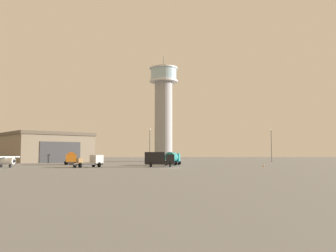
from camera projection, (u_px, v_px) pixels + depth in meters
name	position (u px, v px, depth m)	size (l,w,h in m)	color
ground_plane	(174.00, 168.00, 67.52)	(400.00, 400.00, 0.00)	slate
control_tower	(164.00, 108.00, 125.65)	(9.91, 9.91, 37.01)	gray
hangar	(47.00, 147.00, 114.37)	(31.98, 31.76, 9.24)	#7A6B56
truck_fuel_tanker_orange	(72.00, 158.00, 87.05)	(4.13, 6.12, 3.04)	#38383D
truck_fuel_tanker_teal	(173.00, 158.00, 83.56)	(4.13, 6.66, 3.04)	#38383D
truck_box_black	(160.00, 159.00, 72.98)	(6.05, 3.40, 3.02)	#38383D
truck_flatbed_silver	(91.00, 161.00, 71.16)	(6.22, 6.23, 2.42)	#38383D
light_post_west	(150.00, 143.00, 107.89)	(0.44, 0.44, 10.18)	#38383D
light_post_north	(272.00, 143.00, 112.15)	(0.44, 0.44, 10.42)	#38383D
traffic_cone_near_left	(264.00, 165.00, 75.04)	(0.36, 0.36, 0.57)	black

